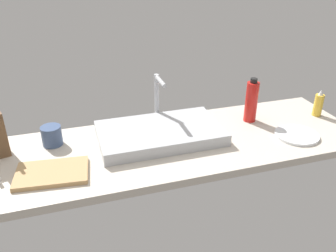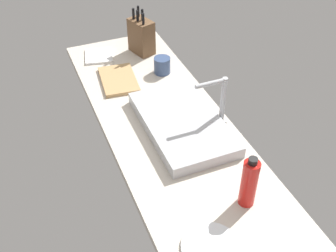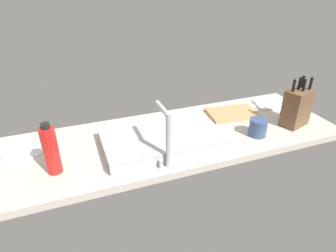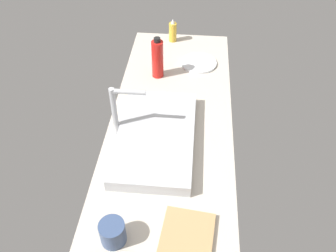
{
  "view_description": "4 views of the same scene",
  "coord_description": "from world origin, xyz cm",
  "px_view_note": "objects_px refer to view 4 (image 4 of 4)",
  "views": [
    {
      "loc": [
        -38.02,
        -129.56,
        82.29
      ],
      "look_at": [
        2.75,
        1.86,
        11.27
      ],
      "focal_mm": 37.28,
      "sensor_mm": 36.0,
      "label": 1
    },
    {
      "loc": [
        133.05,
        -56.13,
        125.98
      ],
      "look_at": [
        1.93,
        -2.38,
        8.63
      ],
      "focal_mm": 44.95,
      "sensor_mm": 36.0,
      "label": 2
    },
    {
      "loc": [
        38.75,
        116.2,
        77.18
      ],
      "look_at": [
        -3.44,
        3.74,
        11.65
      ],
      "focal_mm": 30.93,
      "sensor_mm": 36.0,
      "label": 3
    },
    {
      "loc": [
        -104.67,
        -9.39,
        114.14
      ],
      "look_at": [
        1.25,
        0.27,
        11.95
      ],
      "focal_mm": 37.5,
      "sensor_mm": 36.0,
      "label": 4
    }
  ],
  "objects_px": {
    "faucet": "(118,108)",
    "soap_bottle": "(173,31)",
    "coffee_mug": "(113,232)",
    "cutting_board": "(185,246)",
    "water_bottle": "(158,59)",
    "dinner_plate": "(198,63)",
    "sink_basin": "(156,137)"
  },
  "relations": [
    {
      "from": "faucet",
      "to": "cutting_board",
      "type": "relative_size",
      "value": 0.91
    },
    {
      "from": "sink_basin",
      "to": "faucet",
      "type": "xyz_separation_m",
      "value": [
        0.04,
        0.16,
        0.12
      ]
    },
    {
      "from": "cutting_board",
      "to": "faucet",
      "type": "bearing_deg",
      "value": 31.22
    },
    {
      "from": "sink_basin",
      "to": "faucet",
      "type": "bearing_deg",
      "value": 75.93
    },
    {
      "from": "faucet",
      "to": "dinner_plate",
      "type": "relative_size",
      "value": 1.23
    },
    {
      "from": "dinner_plate",
      "to": "coffee_mug",
      "type": "relative_size",
      "value": 2.27
    },
    {
      "from": "water_bottle",
      "to": "coffee_mug",
      "type": "bearing_deg",
      "value": 177.42
    },
    {
      "from": "sink_basin",
      "to": "cutting_board",
      "type": "bearing_deg",
      "value": -162.14
    },
    {
      "from": "coffee_mug",
      "to": "cutting_board",
      "type": "bearing_deg",
      "value": -91.77
    },
    {
      "from": "faucet",
      "to": "coffee_mug",
      "type": "height_order",
      "value": "faucet"
    },
    {
      "from": "sink_basin",
      "to": "soap_bottle",
      "type": "distance_m",
      "value": 0.86
    },
    {
      "from": "soap_bottle",
      "to": "coffee_mug",
      "type": "distance_m",
      "value": 1.33
    },
    {
      "from": "sink_basin",
      "to": "soap_bottle",
      "type": "height_order",
      "value": "soap_bottle"
    },
    {
      "from": "soap_bottle",
      "to": "coffee_mug",
      "type": "height_order",
      "value": "soap_bottle"
    },
    {
      "from": "sink_basin",
      "to": "water_bottle",
      "type": "height_order",
      "value": "water_bottle"
    },
    {
      "from": "sink_basin",
      "to": "water_bottle",
      "type": "bearing_deg",
      "value": 5.41
    },
    {
      "from": "soap_bottle",
      "to": "dinner_plate",
      "type": "distance_m",
      "value": 0.29
    },
    {
      "from": "sink_basin",
      "to": "soap_bottle",
      "type": "bearing_deg",
      "value": -0.23
    },
    {
      "from": "faucet",
      "to": "dinner_plate",
      "type": "xyz_separation_m",
      "value": [
        0.58,
        -0.33,
        -0.14
      ]
    },
    {
      "from": "faucet",
      "to": "soap_bottle",
      "type": "xyz_separation_m",
      "value": [
        0.81,
        -0.16,
        -0.09
      ]
    },
    {
      "from": "cutting_board",
      "to": "dinner_plate",
      "type": "xyz_separation_m",
      "value": [
        1.1,
        -0.01,
        -0.0
      ]
    },
    {
      "from": "water_bottle",
      "to": "dinner_plate",
      "type": "xyz_separation_m",
      "value": [
        0.13,
        -0.21,
        -0.1
      ]
    },
    {
      "from": "soap_bottle",
      "to": "coffee_mug",
      "type": "xyz_separation_m",
      "value": [
        -1.32,
        0.09,
        -0.02
      ]
    },
    {
      "from": "cutting_board",
      "to": "water_bottle",
      "type": "distance_m",
      "value": 0.99
    },
    {
      "from": "faucet",
      "to": "coffee_mug",
      "type": "bearing_deg",
      "value": -172.17
    },
    {
      "from": "faucet",
      "to": "soap_bottle",
      "type": "distance_m",
      "value": 0.84
    },
    {
      "from": "faucet",
      "to": "cutting_board",
      "type": "distance_m",
      "value": 0.62
    },
    {
      "from": "cutting_board",
      "to": "coffee_mug",
      "type": "xyz_separation_m",
      "value": [
        0.01,
        0.24,
        0.04
      ]
    },
    {
      "from": "cutting_board",
      "to": "soap_bottle",
      "type": "bearing_deg",
      "value": 6.44
    },
    {
      "from": "water_bottle",
      "to": "dinner_plate",
      "type": "bearing_deg",
      "value": -58.67
    },
    {
      "from": "cutting_board",
      "to": "coffee_mug",
      "type": "relative_size",
      "value": 3.09
    },
    {
      "from": "faucet",
      "to": "dinner_plate",
      "type": "height_order",
      "value": "faucet"
    }
  ]
}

